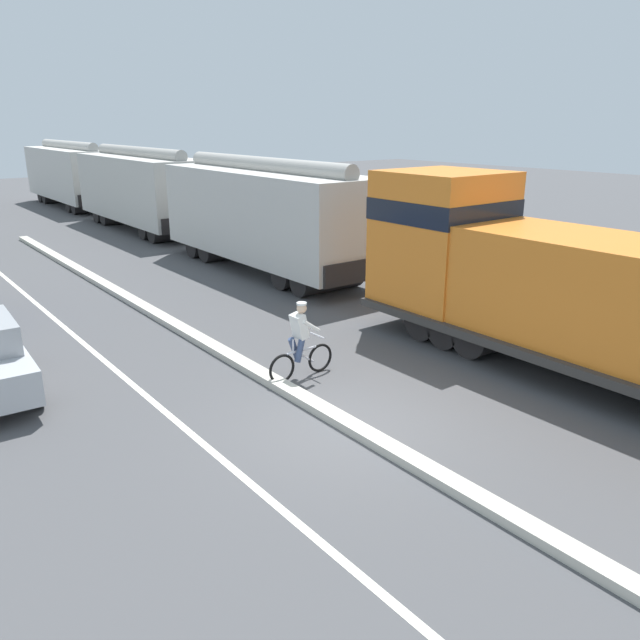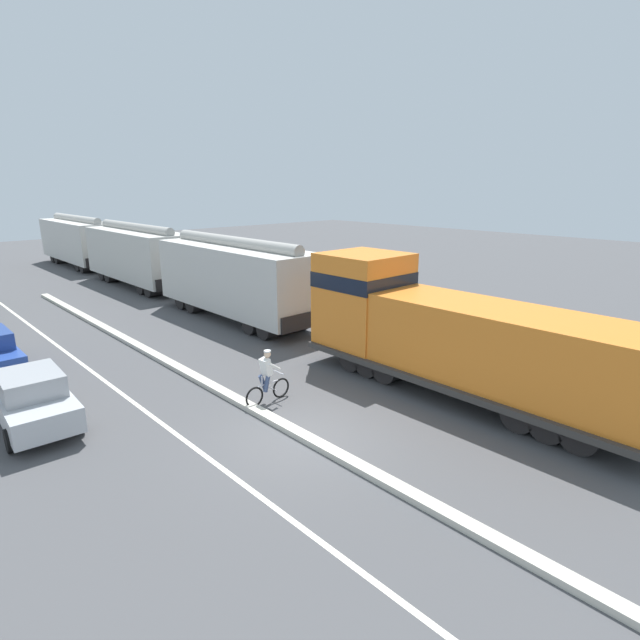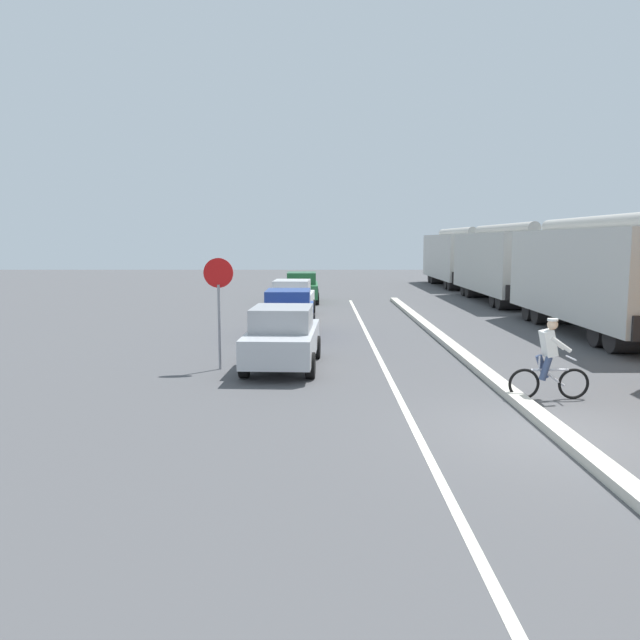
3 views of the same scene
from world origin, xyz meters
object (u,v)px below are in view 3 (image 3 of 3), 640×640
Objects in this scene: parked_car_blue at (290,313)px; stop_sign at (220,292)px; hopper_car_lead at (599,276)px; parked_car_silver at (284,337)px; parked_car_white at (294,298)px; cyclist at (550,361)px; hopper_car_trailing at (457,258)px; parked_car_green at (303,287)px; hopper_car_middle at (503,264)px.

parked_car_blue is 6.02m from stop_sign.
hopper_car_lead is 12.28m from parked_car_silver.
parked_car_blue is 0.98× the size of parked_car_white.
parked_car_blue is 10.58m from cyclist.
hopper_car_trailing is 3.68× the size of stop_sign.
hopper_car_lead is 2.51× the size of parked_car_green.
hopper_car_lead is at bearing 26.03° from stop_sign.
parked_car_silver is 1.02× the size of parked_car_blue.
parked_car_silver is at bearing -88.69° from parked_car_blue.
hopper_car_middle is 11.60m from hopper_car_trailing.
parked_car_green is 2.46× the size of cyclist.
hopper_car_trailing is at bearing 69.69° from parked_car_silver.
parked_car_green is (-0.01, 17.23, 0.00)m from parked_car_silver.
parked_car_silver is (-10.74, -29.01, -1.26)m from hopper_car_trailing.
hopper_car_trailing is at bearing 67.08° from stop_sign.
parked_car_green is (-10.75, 11.41, -1.26)m from hopper_car_lead.
parked_car_silver is 1.49× the size of stop_sign.
parked_car_blue and parked_car_white have the same top height.
hopper_car_lead is 1.00× the size of hopper_car_middle.
parked_car_silver is 5.48m from parked_car_blue.
hopper_car_lead is 12.12m from parked_car_white.
parked_car_blue is 5.33m from parked_car_white.
hopper_car_middle reaches higher than parked_car_blue.
hopper_car_middle reaches higher than stop_sign.
parked_car_green is at bearing 88.02° from parked_car_white.
parked_car_white is 2.49× the size of cyclist.
hopper_car_trailing is at bearing 58.93° from parked_car_white.
hopper_car_middle is 2.48× the size of parked_car_silver.
parked_car_green is (0.22, 6.42, 0.00)m from parked_car_white.
parked_car_green is at bearing 89.43° from parked_car_blue.
hopper_car_lead reaches higher than parked_car_blue.
parked_car_blue is 11.75m from parked_car_green.
hopper_car_trailing is at bearing 47.64° from parked_car_green.
parked_car_silver is at bearing -110.31° from hopper_car_trailing.
parked_car_green is 17.57m from stop_sign.
hopper_car_middle reaches higher than parked_car_silver.
parked_car_silver is at bearing -151.57° from hopper_car_lead.
stop_sign is (-12.36, -29.24, -0.05)m from hopper_car_trailing.
hopper_car_middle reaches higher than cyclist.
stop_sign is (-12.36, -17.64, -0.05)m from hopper_car_middle.
parked_car_white is (-10.97, 5.00, -1.26)m from hopper_car_lead.
parked_car_white is (-10.97, -6.60, -1.26)m from hopper_car_middle.
parked_car_white is at bearing -91.98° from parked_car_green.
hopper_car_trailing is 21.29m from parked_car_white.
cyclist is (-4.97, -20.72, -1.26)m from hopper_car_middle.
hopper_car_lead is 10.46m from cyclist.
hopper_car_middle is (0.00, 11.60, 0.00)m from hopper_car_lead.
parked_car_silver is at bearing -89.98° from parked_car_green.
parked_car_silver and parked_car_blue have the same top height.
parked_car_silver is 6.65m from cyclist.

